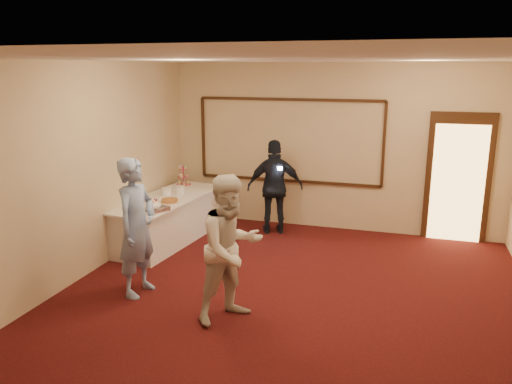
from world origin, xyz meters
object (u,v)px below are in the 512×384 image
plate_stack_a (166,192)px  woman (231,249)px  pavlova_tray (152,207)px  plate_stack_b (179,190)px  man (137,227)px  guest (275,187)px  tart (170,201)px  cupcake_stand (183,177)px  buffet_table (168,219)px

plate_stack_a → woman: bearing=-49.2°
pavlova_tray → plate_stack_b: size_ratio=3.30×
man → woman: (1.40, -0.28, -0.03)m
guest → tart: bearing=22.5°
tart → cupcake_stand: bearing=105.2°
buffet_table → guest: bearing=31.0°
tart → guest: 1.91m
cupcake_stand → tart: 1.29m
cupcake_stand → guest: guest is taller
guest → pavlova_tray: bearing=32.7°
woman → plate_stack_a: bearing=76.3°
buffet_table → woman: size_ratio=1.44×
buffet_table → guest: size_ratio=1.49×
pavlova_tray → plate_stack_b: pavlova_tray is taller
cupcake_stand → tart: (0.34, -1.24, -0.11)m
guest → plate_stack_a: bearing=8.0°
cupcake_stand → tart: bearing=-74.8°
plate_stack_b → tart: bearing=-80.1°
tart → buffet_table: bearing=123.5°
plate_stack_a → buffet_table: bearing=-57.0°
buffet_table → pavlova_tray: pavlova_tray is taller
tart → woman: woman is taller
plate_stack_a → man: man is taller
pavlova_tray → guest: size_ratio=0.33×
pavlova_tray → cupcake_stand: 1.83m
tart → plate_stack_a: bearing=123.4°
woman → guest: (-0.34, 3.23, -0.03)m
man → guest: size_ratio=1.08×
plate_stack_a → pavlova_tray: bearing=-75.7°
buffet_table → tart: bearing=-56.5°
pavlova_tray → woman: bearing=-37.9°
man → guest: 3.12m
buffet_table → cupcake_stand: 1.10m
plate_stack_a → plate_stack_b: same height
plate_stack_a → plate_stack_b: (0.17, 0.16, 0.00)m
pavlova_tray → woman: 2.28m
buffet_table → plate_stack_a: (-0.08, 0.12, 0.45)m
pavlova_tray → tart: (0.02, 0.56, -0.05)m
pavlova_tray → tart: pavlova_tray is taller
cupcake_stand → tart: size_ratio=1.29×
cupcake_stand → plate_stack_b: cupcake_stand is taller
buffet_table → woman: bearing=-48.8°
pavlova_tray → plate_stack_b: 1.13m
man → woman: man is taller
pavlova_tray → tart: bearing=88.0°
man → woman: size_ratio=1.04×
pavlova_tray → cupcake_stand: bearing=99.9°
tart → guest: guest is taller
pavlova_tray → woman: (1.80, -1.40, 0.03)m
plate_stack_a → tart: size_ratio=0.54×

